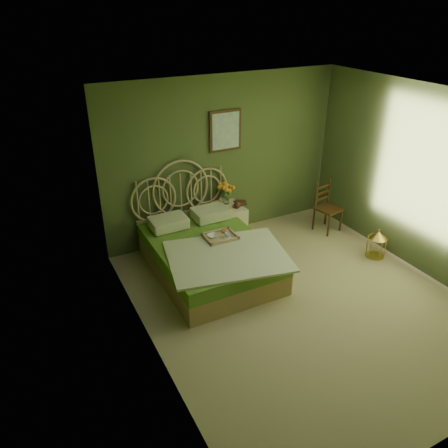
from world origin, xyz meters
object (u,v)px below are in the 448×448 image
nightstand (227,219)px  birdcage (377,244)px  bed (208,253)px  chair (326,204)px

nightstand → birdcage: bearing=-41.4°
nightstand → birdcage: 2.38m
nightstand → bed: bearing=-132.6°
chair → birdcage: size_ratio=1.99×
birdcage → chair: bearing=96.3°
chair → birdcage: (0.12, -1.10, -0.26)m
bed → chair: bed is taller
nightstand → chair: size_ratio=1.18×
bed → birdcage: bed is taller
bed → chair: 2.38m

